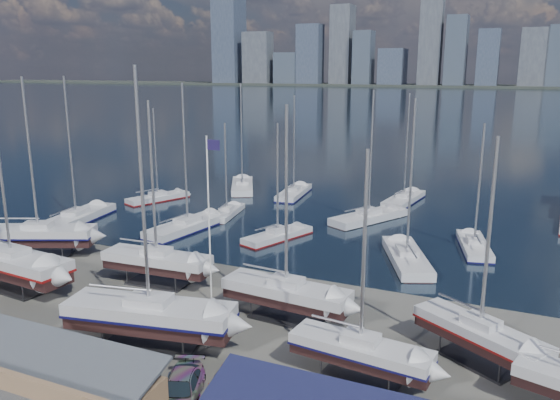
% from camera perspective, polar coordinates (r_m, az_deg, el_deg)
% --- Properties ---
extents(ground, '(1400.00, 1400.00, 0.00)m').
position_cam_1_polar(ground, '(41.62, -8.67, -11.71)').
color(ground, '#605E59').
rests_on(ground, ground).
extents(water, '(1400.00, 600.00, 0.40)m').
position_cam_1_polar(water, '(342.67, 20.57, 9.66)').
color(water, '#172835').
rests_on(water, ground).
extents(far_shore, '(1400.00, 80.00, 2.20)m').
position_cam_1_polar(far_shore, '(602.17, 22.20, 10.93)').
color(far_shore, '#2D332D').
rests_on(far_shore, ground).
extents(skyline, '(639.14, 43.80, 107.69)m').
position_cam_1_polar(skyline, '(596.41, 21.74, 14.61)').
color(skyline, '#475166').
rests_on(skyline, far_shore).
extents(sailboat_cradle_0, '(10.87, 6.93, 17.00)m').
position_cam_1_polar(sailboat_cradle_0, '(57.41, -23.91, -3.36)').
color(sailboat_cradle_0, '#2D2D33').
rests_on(sailboat_cradle_0, ground).
extents(sailboat_cradle_1, '(11.68, 4.19, 18.30)m').
position_cam_1_polar(sailboat_cradle_1, '(49.91, -26.22, -5.95)').
color(sailboat_cradle_1, '#2D2D33').
rests_on(sailboat_cradle_1, ground).
extents(sailboat_cradle_2, '(9.46, 3.13, 15.28)m').
position_cam_1_polar(sailboat_cradle_2, '(46.97, -12.74, -6.22)').
color(sailboat_cradle_2, '#2D2D33').
rests_on(sailboat_cradle_2, ground).
extents(sailboat_cradle_3, '(11.54, 5.12, 17.88)m').
position_cam_1_polar(sailboat_cradle_3, '(36.99, -13.46, -11.58)').
color(sailboat_cradle_3, '#2D2D33').
rests_on(sailboat_cradle_3, ground).
extents(sailboat_cradle_4, '(9.57, 3.38, 15.37)m').
position_cam_1_polar(sailboat_cradle_4, '(39.59, 0.64, -9.66)').
color(sailboat_cradle_4, '#2D2D33').
rests_on(sailboat_cradle_4, ground).
extents(sailboat_cradle_5, '(8.48, 3.23, 13.56)m').
position_cam_1_polar(sailboat_cradle_5, '(32.65, 8.39, -15.32)').
color(sailboat_cradle_5, '#2D2D33').
rests_on(sailboat_cradle_5, ground).
extents(sailboat_cradle_6, '(8.53, 6.58, 14.00)m').
position_cam_1_polar(sailboat_cradle_6, '(36.18, 20.15, -13.00)').
color(sailboat_cradle_6, '#2D2D33').
rests_on(sailboat_cradle_6, ground).
extents(sailboat_moored_0, '(4.95, 12.20, 17.72)m').
position_cam_1_polar(sailboat_moored_0, '(68.70, -20.49, -1.98)').
color(sailboat_moored_0, black).
rests_on(sailboat_moored_0, water).
extents(sailboat_moored_1, '(5.70, 9.11, 13.22)m').
position_cam_1_polar(sailboat_moored_1, '(76.83, -12.63, 0.13)').
color(sailboat_moored_1, black).
rests_on(sailboat_moored_1, water).
extents(sailboat_moored_2, '(7.67, 11.09, 16.45)m').
position_cam_1_polar(sailboat_moored_2, '(82.13, -3.96, 1.30)').
color(sailboat_moored_2, black).
rests_on(sailboat_moored_2, water).
extents(sailboat_moored_3, '(4.86, 11.73, 17.02)m').
position_cam_1_polar(sailboat_moored_3, '(62.13, -9.60, -2.88)').
color(sailboat_moored_3, black).
rests_on(sailboat_moored_3, water).
extents(sailboat_moored_4, '(3.56, 8.19, 11.97)m').
position_cam_1_polar(sailboat_moored_4, '(67.59, -5.57, -1.40)').
color(sailboat_moored_4, black).
rests_on(sailboat_moored_4, water).
extents(sailboat_moored_5, '(3.82, 10.17, 14.85)m').
position_cam_1_polar(sailboat_moored_5, '(77.83, 1.46, 0.63)').
color(sailboat_moored_5, black).
rests_on(sailboat_moored_5, water).
extents(sailboat_moored_6, '(5.36, 8.90, 12.88)m').
position_cam_1_polar(sailboat_moored_6, '(58.08, -0.25, -3.85)').
color(sailboat_moored_6, black).
rests_on(sailboat_moored_6, water).
extents(sailboat_moored_7, '(7.64, 10.83, 16.11)m').
position_cam_1_polar(sailboat_moored_7, '(65.74, 9.25, -1.94)').
color(sailboat_moored_7, black).
rests_on(sailboat_moored_7, water).
extents(sailboat_moored_8, '(4.21, 10.53, 15.31)m').
position_cam_1_polar(sailboat_moored_8, '(75.73, 12.82, -0.07)').
color(sailboat_moored_8, black).
rests_on(sailboat_moored_8, water).
extents(sailboat_moored_9, '(6.72, 10.86, 15.90)m').
position_cam_1_polar(sailboat_moored_9, '(52.59, 13.07, -6.07)').
color(sailboat_moored_9, black).
rests_on(sailboat_moored_9, water).
extents(sailboat_moored_10, '(4.42, 9.18, 13.23)m').
position_cam_1_polar(sailboat_moored_10, '(58.12, 19.61, -4.65)').
color(sailboat_moored_10, black).
rests_on(sailboat_moored_10, water).
extents(car_b, '(4.54, 2.93, 1.41)m').
position_cam_1_polar(car_b, '(36.17, -24.87, -15.72)').
color(car_b, gray).
rests_on(car_b, ground).
extents(car_c, '(3.41, 6.09, 1.61)m').
position_cam_1_polar(car_c, '(31.06, -5.20, -19.31)').
color(car_c, gray).
rests_on(car_c, ground).
extents(car_d, '(3.73, 5.56, 1.50)m').
position_cam_1_polar(car_d, '(31.65, -10.38, -18.93)').
color(car_d, gray).
rests_on(car_d, ground).
extents(flagpole, '(1.14, 0.12, 12.94)m').
position_cam_1_polar(flagpole, '(41.02, -7.35, -0.87)').
color(flagpole, white).
rests_on(flagpole, ground).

